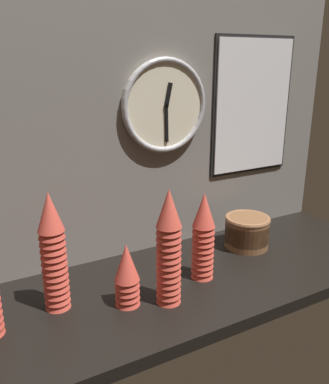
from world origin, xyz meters
TOP-DOWN VIEW (x-y plane):
  - ground_plane at (0.00, 0.00)cm, footprint 160.00×56.00cm
  - wall_tiled_back at (0.00, 26.50)cm, footprint 160.00×3.00cm
  - cup_stack_left at (-41.65, 3.14)cm, footprint 7.40×7.40cm
  - cup_stack_center_left at (-23.30, -5.33)cm, footprint 7.40×7.40cm
  - cup_stack_center at (-12.11, -9.97)cm, footprint 7.40×7.40cm
  - cup_stack_center_right at (4.72, -2.73)cm, footprint 7.40×7.40cm
  - bowl_stack_right at (32.47, 8.27)cm, footprint 17.11×17.11cm
  - wall_clock at (5.17, 23.46)cm, footprint 32.57×2.70cm
  - menu_board at (45.20, 24.35)cm, footprint 37.96×1.32cm

SIDE VIEW (x-z plane):
  - ground_plane at x=0.00cm, z-range -4.00..0.00cm
  - bowl_stack_right at x=32.47cm, z-range 0.39..12.62cm
  - cup_stack_center_left at x=-23.30cm, z-range 0.00..19.33cm
  - cup_stack_center_right at x=4.72cm, z-range 0.00..29.36cm
  - cup_stack_left at x=-41.65cm, z-range 0.00..35.37cm
  - cup_stack_center at x=-12.11cm, z-range 0.00..35.37cm
  - menu_board at x=45.20cm, z-range 24.39..77.51cm
  - wall_tiled_back at x=0.00cm, z-range 0.00..105.00cm
  - wall_clock at x=5.17cm, z-range 37.07..69.64cm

